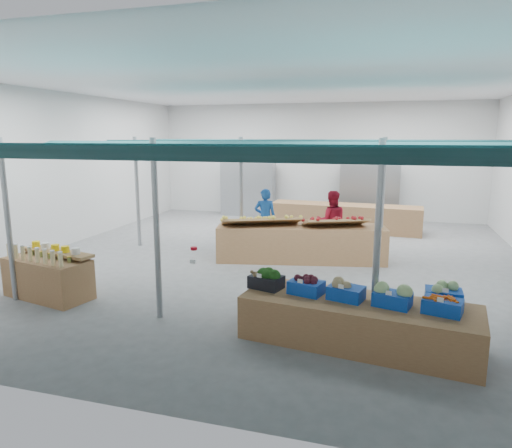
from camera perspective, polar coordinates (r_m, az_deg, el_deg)
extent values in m
plane|color=slate|center=(11.29, 2.23, -4.56)|extent=(13.00, 13.00, 0.00)
plane|color=silver|center=(10.94, 2.40, 17.14)|extent=(13.00, 13.00, 0.00)
plane|color=silver|center=(17.29, 7.51, 7.83)|extent=(12.00, 0.00, 12.00)
plane|color=silver|center=(13.65, -23.12, 6.22)|extent=(0.00, 13.00, 13.00)
cylinder|color=gray|center=(9.43, -28.60, 0.31)|extent=(0.10, 0.10, 3.00)
cylinder|color=gray|center=(12.97, -14.63, 3.88)|extent=(0.10, 0.10, 3.00)
cylinder|color=gray|center=(7.64, -12.33, -0.80)|extent=(0.10, 0.10, 3.00)
cylinder|color=gray|center=(11.73, -1.88, 3.51)|extent=(0.10, 0.10, 3.00)
cylinder|color=gray|center=(6.74, 14.91, -2.48)|extent=(0.10, 0.10, 3.00)
cylinder|color=gray|center=(11.17, 15.48, 2.74)|extent=(0.10, 0.10, 3.00)
cylinder|color=gray|center=(6.82, 0.44, 9.50)|extent=(10.00, 0.06, 0.06)
cylinder|color=gray|center=(11.22, 6.74, 10.01)|extent=(10.00, 0.06, 0.06)
cube|color=#0B2B2E|center=(6.20, -1.20, 8.70)|extent=(9.50, 1.28, 0.30)
cube|color=#0B2B2E|center=(7.45, 1.80, 9.08)|extent=(9.50, 1.28, 0.30)
cube|color=#0B2B2E|center=(10.58, 6.15, 9.59)|extent=(9.50, 1.28, 0.30)
cube|color=#0B2B2E|center=(11.86, 7.26, 9.71)|extent=(9.50, 1.28, 0.30)
cube|color=#B23F33|center=(17.45, -1.00, 4.32)|extent=(2.00, 0.50, 2.00)
cube|color=#B23F33|center=(16.70, 13.96, 3.70)|extent=(2.00, 0.50, 2.00)
cube|color=brown|center=(9.53, -24.54, -6.17)|extent=(1.82, 1.10, 0.75)
cube|color=#997247|center=(9.56, -23.64, -3.25)|extent=(1.73, 0.68, 0.06)
cube|color=brown|center=(7.02, 12.59, -11.91)|extent=(3.51, 1.57, 0.66)
cube|color=brown|center=(11.23, 5.62, -2.41)|extent=(4.17, 1.76, 0.87)
cube|color=brown|center=(14.99, 11.05, 0.80)|extent=(4.79, 1.19, 0.85)
imported|color=#174996|center=(12.46, 1.15, 0.75)|extent=(0.66, 0.50, 1.62)
imported|color=maroon|center=(12.13, 9.39, 0.32)|extent=(0.90, 0.76, 1.62)
cube|color=black|center=(7.26, 1.30, -7.24)|extent=(0.58, 0.47, 0.20)
cube|color=white|center=(7.03, 0.39, -6.48)|extent=(0.08, 0.03, 0.06)
cube|color=#0F3DA5|center=(7.04, 6.30, -7.87)|extent=(0.58, 0.47, 0.20)
cube|color=white|center=(6.80, 5.53, -7.12)|extent=(0.08, 0.03, 0.06)
cube|color=#0F3DA5|center=(6.90, 11.19, -8.44)|extent=(0.58, 0.47, 0.20)
cube|color=white|center=(6.65, 10.57, -7.70)|extent=(0.08, 0.03, 0.06)
cube|color=#0F3DA5|center=(6.80, 16.67, -8.99)|extent=(0.58, 0.47, 0.20)
cube|color=white|center=(6.54, 16.25, -8.27)|extent=(0.08, 0.03, 0.06)
cube|color=#0F3DA5|center=(6.76, 22.28, -9.48)|extent=(0.58, 0.47, 0.20)
cube|color=white|center=(6.50, 22.06, -8.77)|extent=(0.08, 0.03, 0.06)
sphere|color=brown|center=(7.17, -0.09, -6.29)|extent=(0.09, 0.09, 0.09)
sphere|color=brown|center=(7.15, -0.53, -6.00)|extent=(0.06, 0.06, 0.06)
cylinder|color=red|center=(8.00, -7.78, -3.05)|extent=(0.12, 0.12, 0.05)
cube|color=white|center=(8.01, -7.91, -4.68)|extent=(0.10, 0.01, 0.07)
cube|color=#997247|center=(11.04, 0.67, 0.35)|extent=(2.01, 1.37, 0.26)
cube|color=#997247|center=(11.07, 9.94, 0.22)|extent=(1.65, 1.22, 0.26)
cylinder|color=#8C6019|center=(11.21, 15.10, 0.08)|extent=(0.14, 0.14, 0.22)
cone|color=#26661E|center=(11.18, 15.15, 1.04)|extent=(0.12, 0.12, 0.18)
cube|color=#0F3DA5|center=(7.16, 22.39, -8.34)|extent=(0.52, 0.37, 0.20)
cube|color=white|center=(6.90, 22.60, -7.68)|extent=(0.08, 0.01, 0.06)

